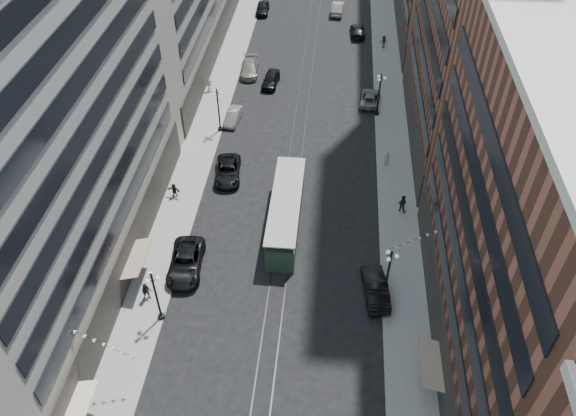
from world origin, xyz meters
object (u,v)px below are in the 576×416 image
(car_2, at_px, (186,262))
(car_14, at_px, (338,8))
(pedestrian_5, at_px, (174,190))
(pedestrian_7, at_px, (402,203))
(lamppost_sw_far, at_px, (156,295))
(car_12, at_px, (357,30))
(car_10, at_px, (375,288))
(pedestrian_6, at_px, (209,84))
(car_extra_0, at_px, (233,116))
(car_7, at_px, (228,171))
(pedestrian_2, at_px, (147,292))
(car_8, at_px, (250,68))
(car_13, at_px, (271,79))
(lamppost_se_far, at_px, (388,273))
(lamppost_se_mid, at_px, (379,93))
(pedestrian_9, at_px, (384,42))
(car_11, at_px, (370,98))
(lamppost_sw_mid, at_px, (218,109))
(car_9, at_px, (262,8))
(pedestrian_8, at_px, (387,158))
(streetcar, at_px, (286,213))

(car_2, distance_m, car_14, 56.86)
(pedestrian_5, relative_size, pedestrian_7, 0.81)
(lamppost_sw_far, relative_size, car_12, 1.13)
(car_10, height_order, car_14, car_10)
(pedestrian_6, relative_size, car_extra_0, 0.44)
(car_2, relative_size, car_7, 1.10)
(pedestrian_2, relative_size, pedestrian_7, 0.95)
(car_14, bearing_deg, lamppost_sw_far, 81.11)
(car_8, bearing_deg, car_13, -45.21)
(lamppost_se_far, height_order, lamppost_se_mid, same)
(pedestrian_2, height_order, car_10, pedestrian_2)
(lamppost_se_far, height_order, pedestrian_5, lamppost_se_far)
(pedestrian_6, height_order, pedestrian_9, pedestrian_6)
(car_11, relative_size, pedestrian_7, 2.54)
(lamppost_sw_far, relative_size, car_2, 0.90)
(lamppost_se_far, distance_m, pedestrian_5, 23.73)
(lamppost_sw_mid, relative_size, pedestrian_9, 3.17)
(car_12, bearing_deg, car_7, 65.43)
(lamppost_se_mid, distance_m, car_12, 21.96)
(lamppost_se_mid, distance_m, car_2, 31.85)
(pedestrian_5, bearing_deg, car_extra_0, 88.49)
(car_7, relative_size, car_11, 1.14)
(lamppost_se_far, relative_size, pedestrian_9, 3.17)
(car_14, bearing_deg, lamppost_se_mid, 103.84)
(pedestrian_6, bearing_deg, car_14, -143.89)
(lamppost_sw_mid, distance_m, car_2, 21.62)
(lamppost_sw_mid, distance_m, pedestrian_2, 25.33)
(car_14, bearing_deg, pedestrian_5, 74.57)
(car_9, relative_size, pedestrian_9, 2.78)
(lamppost_se_far, relative_size, car_8, 1.00)
(car_8, distance_m, car_13, 4.19)
(car_11, xyz_separation_m, car_13, (-12.90, 3.18, 0.12))
(lamppost_se_far, xyz_separation_m, car_13, (-13.70, 34.00, -2.29))
(lamppost_sw_far, xyz_separation_m, car_9, (0.80, 60.16, -2.27))
(pedestrian_2, xyz_separation_m, car_11, (19.22, 33.02, -0.38))
(car_11, xyz_separation_m, pedestrian_5, (-20.12, -19.84, 0.25))
(pedestrian_8, distance_m, pedestrian_9, 27.43)
(car_8, bearing_deg, car_12, 37.04)
(car_8, bearing_deg, pedestrian_5, -103.72)
(pedestrian_7, relative_size, pedestrian_9, 1.11)
(pedestrian_5, bearing_deg, lamppost_se_mid, 52.21)
(pedestrian_5, bearing_deg, car_13, 85.67)
(car_10, bearing_deg, car_8, -74.16)
(streetcar, height_order, car_11, streetcar)
(car_12, height_order, pedestrian_8, pedestrian_8)
(car_9, bearing_deg, pedestrian_8, -65.49)
(car_10, distance_m, pedestrian_5, 22.85)
(pedestrian_6, bearing_deg, streetcar, 95.11)
(car_12, relative_size, car_13, 1.04)
(pedestrian_2, xyz_separation_m, car_10, (19.22, 2.36, -0.19))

